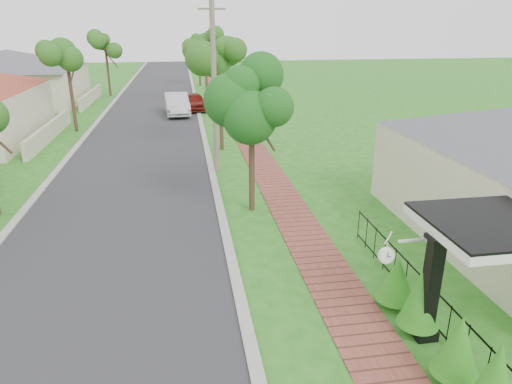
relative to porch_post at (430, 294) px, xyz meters
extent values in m
plane|color=#226818|center=(-4.55, 1.00, -1.12)|extent=(160.00, 160.00, 0.00)
cube|color=#28282B|center=(-7.55, 21.00, -1.12)|extent=(7.00, 120.00, 0.02)
cube|color=#9E9E99|center=(-3.90, 21.00, -1.12)|extent=(0.30, 120.00, 0.10)
cube|color=#9E9E99|center=(-11.20, 21.00, -1.12)|extent=(0.30, 120.00, 0.10)
cube|color=brown|center=(-1.30, 21.00, -1.12)|extent=(1.50, 120.00, 0.03)
cube|color=white|center=(1.30, 0.00, 1.50)|extent=(2.90, 2.60, 0.20)
cube|color=black|center=(1.30, 0.00, 1.63)|extent=(2.90, 2.60, 0.06)
cube|color=black|center=(0.00, 0.00, 0.14)|extent=(0.30, 0.30, 2.52)
cube|color=black|center=(0.00, 0.00, -1.00)|extent=(0.48, 0.48, 0.24)
cube|color=black|center=(0.00, 0.00, 1.34)|extent=(0.42, 0.42, 0.10)
cube|color=black|center=(0.35, 1.00, -0.17)|extent=(0.03, 8.00, 0.03)
cube|color=black|center=(0.35, 1.00, -0.97)|extent=(0.03, 8.00, 0.03)
cylinder|color=black|center=(0.35, -1.67, -0.62)|extent=(0.02, 0.02, 1.00)
cylinder|color=black|center=(0.35, -1.00, -0.62)|extent=(0.02, 0.02, 1.00)
cylinder|color=black|center=(0.35, -0.33, -0.62)|extent=(0.02, 0.02, 1.00)
cylinder|color=black|center=(0.35, 0.33, -0.62)|extent=(0.02, 0.02, 1.00)
cylinder|color=black|center=(0.35, 1.00, -0.62)|extent=(0.02, 0.02, 1.00)
cylinder|color=black|center=(0.35, 1.67, -0.62)|extent=(0.02, 0.02, 1.00)
cylinder|color=black|center=(0.35, 2.33, -0.62)|extent=(0.02, 0.02, 1.00)
cylinder|color=black|center=(0.35, 3.00, -0.62)|extent=(0.02, 0.02, 1.00)
cylinder|color=black|center=(0.35, 3.67, -0.62)|extent=(0.02, 0.02, 1.00)
cylinder|color=black|center=(0.35, 4.33, -0.62)|extent=(0.02, 0.02, 1.00)
cylinder|color=black|center=(0.35, 5.00, -0.62)|extent=(0.02, 0.02, 1.00)
cylinder|color=#382619|center=(-3.05, 17.00, 1.15)|extent=(0.22, 0.22, 4.55)
sphere|color=#225115|center=(-3.05, 17.00, 3.56)|extent=(1.70, 1.70, 1.70)
cylinder|color=#382619|center=(-3.05, 31.00, 1.33)|extent=(0.22, 0.22, 4.90)
sphere|color=#225115|center=(-3.05, 31.00, 3.92)|extent=(1.70, 1.70, 1.70)
cylinder|color=#382619|center=(-3.05, 45.00, 0.98)|extent=(0.22, 0.22, 4.20)
sphere|color=#225115|center=(-3.05, 45.00, 3.20)|extent=(1.70, 1.70, 1.70)
cylinder|color=#382619|center=(-12.05, 23.00, 1.33)|extent=(0.22, 0.22, 4.90)
sphere|color=#225115|center=(-12.05, 23.00, 3.92)|extent=(1.70, 1.70, 1.70)
cylinder|color=#382619|center=(-12.05, 39.00, 1.15)|extent=(0.22, 0.22, 4.55)
sphere|color=#225115|center=(-12.05, 39.00, 3.56)|extent=(1.70, 1.70, 1.70)
cone|color=#206013|center=(-0.10, -2.39, -0.08)|extent=(0.78, 0.78, 1.35)
sphere|color=#206013|center=(-0.10, -1.34, -0.80)|extent=(0.73, 0.73, 0.73)
cone|color=#206013|center=(-0.10, -1.34, -0.22)|extent=(0.82, 0.82, 1.17)
sphere|color=#206013|center=(-0.10, 0.15, -0.74)|extent=(0.71, 0.71, 0.71)
cone|color=#206013|center=(-0.10, 0.15, -0.05)|extent=(0.81, 0.81, 1.39)
sphere|color=#206013|center=(-0.10, 1.30, -0.84)|extent=(0.77, 0.77, 0.77)
cone|color=#206013|center=(-0.10, 1.30, -0.34)|extent=(0.87, 0.87, 1.02)
cube|color=#BFB299|center=(-13.15, 21.00, -0.62)|extent=(0.25, 10.00, 1.00)
cube|color=beige|center=(-19.55, 35.00, 0.38)|extent=(11.00, 10.00, 3.00)
pyramid|color=#4C4C51|center=(-19.55, 35.00, 2.68)|extent=(15.56, 15.56, 1.60)
cube|color=#BFB299|center=(-13.15, 35.00, -0.62)|extent=(0.25, 10.00, 1.00)
imported|color=maroon|center=(-4.15, 29.67, -0.44)|extent=(2.29, 4.22, 1.36)
imported|color=silver|center=(-5.55, 27.89, -0.31)|extent=(2.08, 5.01, 1.61)
cylinder|color=#382619|center=(-2.71, 8.00, 0.89)|extent=(0.22, 0.22, 4.02)
sphere|color=#1D5B1A|center=(-2.71, 8.00, 3.01)|extent=(2.00, 2.00, 2.00)
cylinder|color=slate|center=(-3.65, 13.00, 2.69)|extent=(0.24, 0.24, 7.61)
cube|color=slate|center=(-3.65, 13.00, 6.09)|extent=(1.20, 0.08, 0.08)
cube|color=white|center=(-0.35, 0.40, 1.12)|extent=(0.62, 0.05, 0.05)
cylinder|color=white|center=(-0.90, 0.40, 0.98)|extent=(0.02, 0.02, 0.27)
cylinder|color=white|center=(-0.90, 0.40, 0.80)|extent=(0.37, 0.10, 0.37)
cylinder|color=white|center=(-0.90, 0.34, 0.80)|extent=(0.32, 0.01, 0.32)
cylinder|color=white|center=(-0.90, 0.46, 0.80)|extent=(0.32, 0.01, 0.32)
cube|color=black|center=(-0.90, 0.33, 0.86)|extent=(0.01, 0.01, 0.12)
cube|color=black|center=(-0.86, 0.33, 0.80)|extent=(0.08, 0.01, 0.02)
camera|label=1|loc=(-5.07, -7.82, 5.52)|focal=32.00mm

